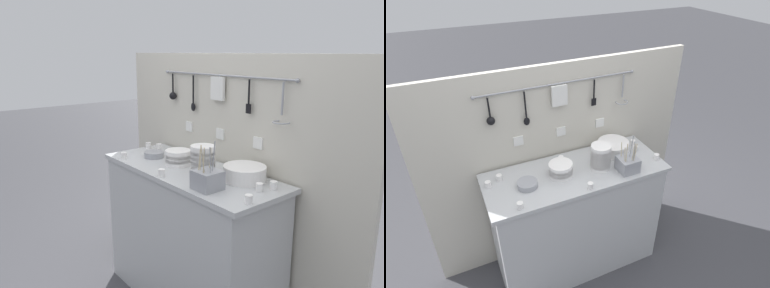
# 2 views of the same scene
# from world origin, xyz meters

# --- Properties ---
(ground_plane) EXTENTS (20.00, 20.00, 0.00)m
(ground_plane) POSITION_xyz_m (0.00, 0.00, 0.00)
(ground_plane) COLOR #424247
(counter) EXTENTS (1.31, 0.51, 0.95)m
(counter) POSITION_xyz_m (0.00, 0.00, 0.48)
(counter) COLOR #B7BABC
(counter) RESTS_ON ground
(back_wall) EXTENTS (2.11, 0.11, 1.66)m
(back_wall) POSITION_xyz_m (-0.00, 0.29, 0.83)
(back_wall) COLOR beige
(back_wall) RESTS_ON ground
(bowl_stack_nested_right) EXTENTS (0.14, 0.14, 0.19)m
(bowl_stack_nested_right) POSITION_xyz_m (0.18, -0.04, 1.05)
(bowl_stack_nested_right) COLOR white
(bowl_stack_nested_right) RESTS_ON counter
(bowl_stack_back_corner) EXTENTS (0.17, 0.17, 0.10)m
(bowl_stack_back_corner) POSITION_xyz_m (-0.11, -0.00, 1.00)
(bowl_stack_back_corner) COLOR white
(bowl_stack_back_corner) RESTS_ON counter
(plate_stack) EXTENTS (0.25, 0.25, 0.09)m
(plate_stack) POSITION_xyz_m (0.37, 0.11, 0.99)
(plate_stack) COLOR white
(plate_stack) RESTS_ON counter
(steel_mixing_bowl) EXTENTS (0.14, 0.14, 0.04)m
(steel_mixing_bowl) POSITION_xyz_m (-0.36, -0.02, 0.97)
(steel_mixing_bowl) COLOR #93969E
(steel_mixing_bowl) RESTS_ON counter
(cutlery_caddy) EXTENTS (0.14, 0.14, 0.27)m
(cutlery_caddy) POSITION_xyz_m (0.34, -0.14, 1.00)
(cutlery_caddy) COLOR #93969E
(cutlery_caddy) RESTS_ON counter
(cup_back_right) EXTENTS (0.04, 0.04, 0.04)m
(cup_back_right) POSITION_xyz_m (-0.52, 0.12, 0.97)
(cup_back_right) COLOR white
(cup_back_right) RESTS_ON counter
(cup_front_left) EXTENTS (0.04, 0.04, 0.04)m
(cup_front_left) POSITION_xyz_m (0.61, -0.12, 0.97)
(cup_front_left) COLOR white
(cup_front_left) RESTS_ON counter
(cup_by_caddy) EXTENTS (0.04, 0.04, 0.04)m
(cup_by_caddy) POSITION_xyz_m (-0.47, -0.20, 0.97)
(cup_by_caddy) COLOR white
(cup_by_caddy) RESTS_ON counter
(cup_edge_near) EXTENTS (0.04, 0.04, 0.04)m
(cup_edge_near) POSITION_xyz_m (-0.60, 0.08, 0.97)
(cup_edge_near) COLOR white
(cup_edge_near) RESTS_ON counter
(cup_back_left) EXTENTS (0.04, 0.04, 0.04)m
(cup_back_left) POSITION_xyz_m (-0.05, 0.16, 0.97)
(cup_back_left) COLOR white
(cup_back_left) RESTS_ON counter
(cup_mid_row) EXTENTS (0.04, 0.04, 0.04)m
(cup_mid_row) POSITION_xyz_m (0.56, 0.13, 0.97)
(cup_mid_row) COLOR white
(cup_mid_row) RESTS_ON counter
(cup_beside_plates) EXTENTS (0.04, 0.04, 0.04)m
(cup_beside_plates) POSITION_xyz_m (0.01, -0.21, 0.97)
(cup_beside_plates) COLOR white
(cup_beside_plates) RESTS_ON counter
(cup_centre) EXTENTS (0.04, 0.04, 0.04)m
(cup_centre) POSITION_xyz_m (0.54, 0.05, 0.97)
(cup_centre) COLOR white
(cup_centre) RESTS_ON counter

